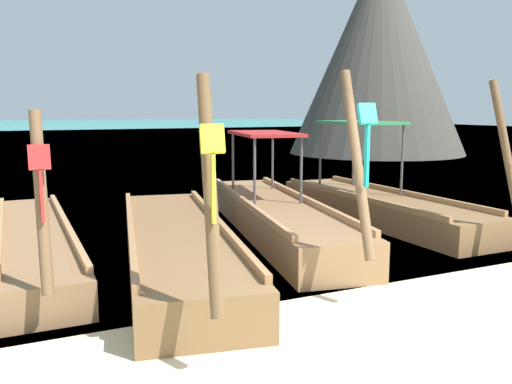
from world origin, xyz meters
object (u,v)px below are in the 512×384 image
longtail_boat_turquoise_ribbon (276,215)px  longtail_boat_violet_ribbon (378,205)px  longtail_boat_yellow_ribbon (176,244)px  longtail_boat_red_ribbon (35,243)px  karst_rock (381,55)px

longtail_boat_turquoise_ribbon → longtail_boat_violet_ribbon: (2.41, 0.10, -0.01)m
longtail_boat_yellow_ribbon → longtail_boat_turquoise_ribbon: 2.46m
longtail_boat_red_ribbon → karst_rock: (17.34, 14.19, 4.81)m
longtail_boat_turquoise_ribbon → longtail_boat_violet_ribbon: longtail_boat_turquoise_ribbon is taller
longtail_boat_yellow_ribbon → longtail_boat_turquoise_ribbon: size_ratio=0.95×
longtail_boat_red_ribbon → longtail_boat_turquoise_ribbon: 4.11m
longtail_boat_turquoise_ribbon → longtail_boat_violet_ribbon: bearing=2.3°
longtail_boat_red_ribbon → longtail_boat_yellow_ribbon: 2.19m
longtail_boat_turquoise_ribbon → karst_rock: size_ratio=0.68×
karst_rock → longtail_boat_violet_ribbon: bearing=-127.5°
longtail_boat_yellow_ribbon → longtail_boat_violet_ribbon: bearing=14.4°
longtail_boat_violet_ribbon → longtail_boat_turquoise_ribbon: bearing=-177.7°
longtail_boat_violet_ribbon → karst_rock: bearing=52.5°
longtail_boat_yellow_ribbon → karst_rock: bearing=44.7°
longtail_boat_turquoise_ribbon → karst_rock: bearing=47.0°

